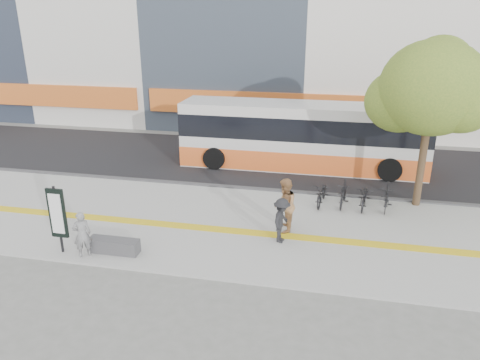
% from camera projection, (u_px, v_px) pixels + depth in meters
% --- Properties ---
extents(ground, '(120.00, 120.00, 0.00)m').
position_uv_depth(ground, '(205.00, 245.00, 14.83)').
color(ground, '#63635E').
rests_on(ground, ground).
extents(sidewalk, '(40.00, 7.00, 0.08)m').
position_uv_depth(sidewalk, '(217.00, 224.00, 16.19)').
color(sidewalk, gray).
rests_on(sidewalk, ground).
extents(tactile_strip, '(40.00, 0.45, 0.01)m').
position_uv_depth(tactile_strip, '(213.00, 229.00, 15.72)').
color(tactile_strip, gold).
rests_on(tactile_strip, sidewalk).
extents(street, '(40.00, 8.00, 0.06)m').
position_uv_depth(street, '(254.00, 161.00, 23.08)').
color(street, black).
rests_on(street, ground).
extents(curb, '(40.00, 0.25, 0.14)m').
position_uv_depth(curb, '(237.00, 188.00, 19.39)').
color(curb, '#363638').
rests_on(curb, ground).
extents(bench, '(1.60, 0.45, 0.45)m').
position_uv_depth(bench, '(114.00, 246.00, 14.13)').
color(bench, '#363638').
rests_on(bench, sidewalk).
extents(signboard, '(0.55, 0.10, 2.20)m').
position_uv_depth(signboard, '(57.00, 214.00, 13.79)').
color(signboard, black).
rests_on(signboard, sidewalk).
extents(street_tree, '(4.40, 3.80, 6.31)m').
position_uv_depth(street_tree, '(431.00, 90.00, 16.29)').
color(street_tree, '#3E2B1C').
rests_on(street_tree, sidewalk).
extents(bus, '(11.51, 2.73, 3.06)m').
position_uv_depth(bus, '(302.00, 138.00, 21.64)').
color(bus, beige).
rests_on(bus, street).
extents(bicycle_row, '(3.15, 1.79, 1.01)m').
position_uv_depth(bicycle_row, '(353.00, 195.00, 17.39)').
color(bicycle_row, black).
rests_on(bicycle_row, sidewalk).
extents(seated_woman, '(0.64, 0.60, 1.47)m').
position_uv_depth(seated_woman, '(82.00, 234.00, 13.75)').
color(seated_woman, black).
rests_on(seated_woman, sidewalk).
extents(pedestrian_tan, '(0.78, 0.96, 1.88)m').
position_uv_depth(pedestrian_tan, '(285.00, 206.00, 15.27)').
color(pedestrian_tan, '#996C44').
rests_on(pedestrian_tan, sidewalk).
extents(pedestrian_dark, '(0.72, 1.06, 1.51)m').
position_uv_depth(pedestrian_dark, '(282.00, 220.00, 14.62)').
color(pedestrian_dark, black).
rests_on(pedestrian_dark, sidewalk).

